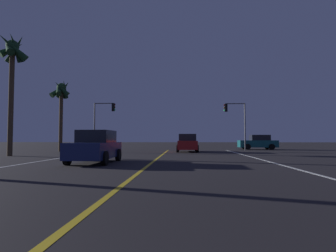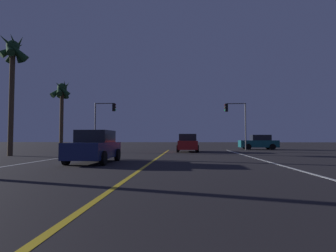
# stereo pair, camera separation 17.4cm
# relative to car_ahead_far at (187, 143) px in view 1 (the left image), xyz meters

# --- Properties ---
(lane_edge_right) EXTENTS (0.16, 37.86, 0.01)m
(lane_edge_right) POSITION_rel_car_ahead_far_xyz_m (4.29, -15.06, -0.82)
(lane_edge_right) COLOR silver
(lane_edge_right) RESTS_ON ground
(lane_center_divider) EXTENTS (0.16, 37.86, 0.01)m
(lane_center_divider) POSITION_rel_car_ahead_far_xyz_m (-2.03, -15.06, -0.82)
(lane_center_divider) COLOR gold
(lane_center_divider) RESTS_ON ground
(car_ahead_far) EXTENTS (2.02, 4.30, 1.70)m
(car_ahead_far) POSITION_rel_car_ahead_far_xyz_m (0.00, 0.00, 0.00)
(car_ahead_far) COLOR black
(car_ahead_far) RESTS_ON ground
(car_crossing_side) EXTENTS (4.30, 2.02, 1.70)m
(car_crossing_side) POSITION_rel_car_ahead_far_xyz_m (8.31, 6.10, 0.00)
(car_crossing_side) COLOR black
(car_crossing_side) RESTS_ON ground
(car_oncoming) EXTENTS (2.02, 4.30, 1.70)m
(car_oncoming) POSITION_rel_car_ahead_far_xyz_m (-4.98, -12.29, 0.00)
(car_oncoming) COLOR black
(car_oncoming) RESTS_ON ground
(traffic_light_near_right) EXTENTS (2.39, 0.36, 5.21)m
(traffic_light_near_right) POSITION_rel_car_ahead_far_xyz_m (5.35, 4.37, 3.02)
(traffic_light_near_right) COLOR #4C4C51
(traffic_light_near_right) RESTS_ON ground
(traffic_light_near_left) EXTENTS (2.48, 0.36, 5.34)m
(traffic_light_near_left) POSITION_rel_car_ahead_far_xyz_m (-9.37, 4.37, 3.12)
(traffic_light_near_left) COLOR #4C4C51
(traffic_light_near_left) RESTS_ON ground
(palm_tree_left_mid) EXTENTS (2.26, 2.10, 9.05)m
(palm_tree_left_mid) POSITION_rel_car_ahead_far_xyz_m (-12.96, -7.12, 6.33)
(palm_tree_left_mid) COLOR #473826
(palm_tree_left_mid) RESTS_ON ground
(palm_tree_left_far) EXTENTS (2.03, 2.25, 7.13)m
(palm_tree_left_far) POSITION_rel_car_ahead_far_xyz_m (-12.50, 0.09, 4.85)
(palm_tree_left_far) COLOR #473826
(palm_tree_left_far) RESTS_ON ground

